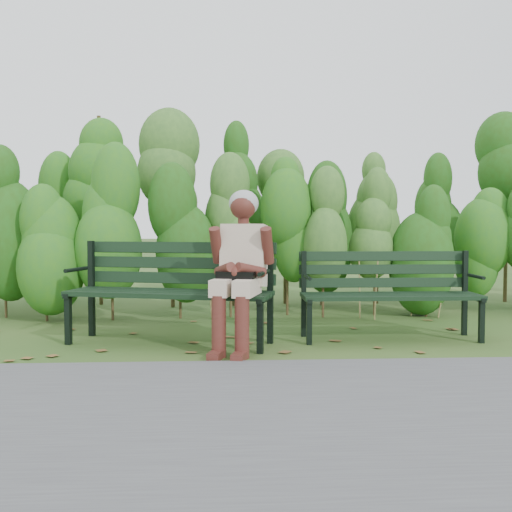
{
  "coord_description": "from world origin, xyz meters",
  "views": [
    {
      "loc": [
        -0.33,
        -5.46,
        1.06
      ],
      "look_at": [
        0.0,
        0.35,
        0.75
      ],
      "focal_mm": 42.0,
      "sensor_mm": 36.0,
      "label": 1
    }
  ],
  "objects": [
    {
      "name": "leaf_litter",
      "position": [
        0.4,
        0.05,
        0.0
      ],
      "size": [
        5.78,
        2.0,
        0.01
      ],
      "color": "brown",
      "rests_on": "ground"
    },
    {
      "name": "ground",
      "position": [
        0.0,
        0.0,
        0.0
      ],
      "size": [
        80.0,
        80.0,
        0.0
      ],
      "primitive_type": "plane",
      "color": "#274E1A"
    },
    {
      "name": "seated_woman",
      "position": [
        -0.18,
        -0.45,
        0.76
      ],
      "size": [
        0.58,
        0.85,
        1.35
      ],
      "color": "beige",
      "rests_on": "ground"
    },
    {
      "name": "bench_left",
      "position": [
        -0.77,
        -0.09,
        0.53
      ],
      "size": [
        1.9,
        1.05,
        0.9
      ],
      "color": "black",
      "rests_on": "ground"
    },
    {
      "name": "bench_right",
      "position": [
        1.21,
        -0.01,
        0.48
      ],
      "size": [
        1.62,
        0.54,
        0.81
      ],
      "color": "black",
      "rests_on": "ground"
    },
    {
      "name": "hedge_band",
      "position": [
        0.0,
        1.86,
        1.26
      ],
      "size": [
        11.04,
        1.67,
        2.42
      ],
      "color": "#47381E",
      "rests_on": "ground"
    },
    {
      "name": "footpath",
      "position": [
        0.0,
        -2.2,
        0.01
      ],
      "size": [
        60.0,
        2.5,
        0.01
      ],
      "primitive_type": "cube",
      "color": "#474749",
      "rests_on": "ground"
    }
  ]
}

